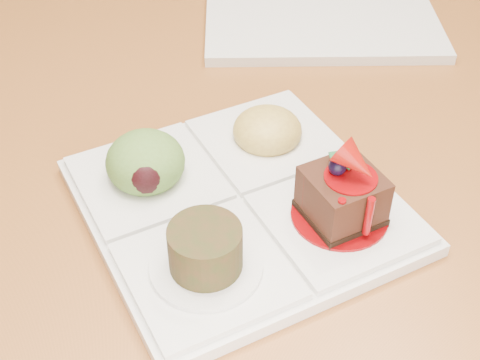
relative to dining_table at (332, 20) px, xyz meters
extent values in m
plane|color=#552D18|center=(0.00, 0.00, -0.68)|extent=(6.00, 6.00, 0.00)
cylinder|color=black|center=(-0.52, -0.07, -0.46)|extent=(0.04, 0.04, 0.46)
cube|color=silver|center=(-0.20, -0.44, 0.07)|extent=(0.31, 0.31, 0.01)
cube|color=silver|center=(-0.12, -0.48, 0.08)|extent=(0.15, 0.15, 0.01)
cube|color=silver|center=(-0.23, -0.52, 0.08)|extent=(0.15, 0.15, 0.01)
cube|color=silver|center=(-0.27, -0.41, 0.08)|extent=(0.15, 0.15, 0.01)
cube|color=silver|center=(-0.16, -0.37, 0.08)|extent=(0.15, 0.15, 0.01)
cylinder|color=#750407|center=(-0.12, -0.48, 0.09)|extent=(0.08, 0.08, 0.00)
cube|color=black|center=(-0.12, -0.48, 0.09)|extent=(0.07, 0.07, 0.01)
cube|color=#37180F|center=(-0.12, -0.48, 0.11)|extent=(0.07, 0.07, 0.04)
cylinder|color=#750407|center=(-0.12, -0.48, 0.13)|extent=(0.04, 0.04, 0.00)
sphere|color=black|center=(-0.12, -0.48, 0.13)|extent=(0.01, 0.01, 0.01)
cone|color=#950F09|center=(-0.11, -0.49, 0.14)|extent=(0.05, 0.05, 0.04)
cube|color=#134E21|center=(-0.12, -0.47, 0.13)|extent=(0.02, 0.02, 0.01)
cube|color=#134E21|center=(-0.12, -0.47, 0.13)|extent=(0.01, 0.02, 0.01)
cylinder|color=#750407|center=(-0.13, -0.51, 0.11)|extent=(0.01, 0.01, 0.04)
cylinder|color=#750407|center=(-0.11, -0.51, 0.11)|extent=(0.01, 0.01, 0.04)
cylinder|color=#750407|center=(-0.15, -0.47, 0.11)|extent=(0.01, 0.01, 0.03)
cylinder|color=silver|center=(-0.23, -0.52, 0.09)|extent=(0.08, 0.08, 0.00)
cylinder|color=#412212|center=(-0.23, -0.52, 0.11)|extent=(0.05, 0.05, 0.04)
cylinder|color=#4A1E10|center=(-0.23, -0.52, 0.12)|extent=(0.04, 0.04, 0.00)
ellipsoid|color=#538034|center=(-0.27, -0.41, 0.10)|extent=(0.07, 0.07, 0.05)
ellipsoid|color=black|center=(-0.27, -0.43, 0.10)|extent=(0.03, 0.02, 0.03)
ellipsoid|color=gold|center=(-0.16, -0.37, 0.09)|extent=(0.06, 0.06, 0.04)
cube|color=#BE380D|center=(-0.14, -0.36, 0.10)|extent=(0.02, 0.02, 0.02)
cube|color=#486816|center=(-0.16, -0.36, 0.10)|extent=(0.02, 0.02, 0.01)
cube|color=#BE380D|center=(-0.17, -0.36, 0.10)|extent=(0.02, 0.02, 0.01)
cube|color=#486816|center=(-0.17, -0.37, 0.10)|extent=(0.02, 0.02, 0.01)
cube|color=#BE380D|center=(-0.16, -0.38, 0.10)|extent=(0.02, 0.02, 0.02)
cube|color=#486816|center=(-0.15, -0.38, 0.10)|extent=(0.02, 0.02, 0.02)
cube|color=silver|center=(-0.05, -0.09, 0.07)|extent=(0.31, 0.31, 0.01)
camera|label=1|loc=(-0.25, -0.85, 0.46)|focal=50.00mm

